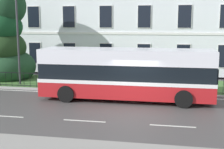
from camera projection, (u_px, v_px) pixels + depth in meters
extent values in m
cube|color=#464443|center=(132.00, 113.00, 15.62)|extent=(60.00, 56.00, 0.06)
cube|color=silver|center=(139.00, 96.00, 19.15)|extent=(54.00, 0.14, 0.01)
cube|color=silver|center=(4.00, 116.00, 14.93)|extent=(2.00, 0.12, 0.01)
cube|color=silver|center=(84.00, 121.00, 14.22)|extent=(2.00, 0.12, 0.01)
cube|color=silver|center=(173.00, 126.00, 13.51)|extent=(2.00, 0.12, 0.01)
cube|color=#9E9E99|center=(140.00, 93.00, 19.60)|extent=(57.00, 0.24, 0.12)
cube|color=#457134|center=(143.00, 85.00, 22.08)|extent=(57.00, 4.87, 0.12)
cube|color=white|center=(131.00, 15.00, 29.37)|extent=(19.22, 8.16, 10.14)
cube|color=white|center=(125.00, 33.00, 25.65)|extent=(19.22, 0.06, 0.20)
cube|color=#2D333D|center=(124.00, 62.00, 26.03)|extent=(1.10, 0.06, 2.20)
cube|color=white|center=(35.00, 53.00, 27.35)|extent=(1.13, 0.04, 1.88)
cube|color=black|center=(35.00, 53.00, 27.33)|extent=(1.03, 0.03, 1.78)
cube|color=white|center=(70.00, 53.00, 26.78)|extent=(1.13, 0.04, 1.88)
cube|color=black|center=(70.00, 53.00, 26.76)|extent=(1.03, 0.03, 1.78)
cube|color=white|center=(106.00, 54.00, 26.21)|extent=(1.13, 0.04, 1.88)
cube|color=black|center=(106.00, 54.00, 26.19)|extent=(1.03, 0.03, 1.78)
cube|color=white|center=(144.00, 55.00, 25.64)|extent=(1.13, 0.04, 1.88)
cube|color=black|center=(144.00, 55.00, 25.62)|extent=(1.03, 0.03, 1.78)
cube|color=white|center=(183.00, 56.00, 25.07)|extent=(1.13, 0.04, 1.88)
cube|color=black|center=(183.00, 56.00, 25.05)|extent=(1.03, 0.03, 1.78)
cube|color=white|center=(34.00, 17.00, 26.84)|extent=(1.13, 0.04, 1.88)
cube|color=black|center=(33.00, 17.00, 26.82)|extent=(1.03, 0.03, 1.78)
cube|color=white|center=(69.00, 17.00, 26.27)|extent=(1.13, 0.04, 1.88)
cube|color=black|center=(69.00, 17.00, 26.25)|extent=(1.03, 0.03, 1.78)
cube|color=white|center=(106.00, 17.00, 25.70)|extent=(1.13, 0.04, 1.88)
cube|color=black|center=(106.00, 17.00, 25.68)|extent=(1.03, 0.03, 1.78)
cube|color=white|center=(144.00, 17.00, 25.13)|extent=(1.13, 0.04, 1.88)
cube|color=black|center=(144.00, 17.00, 25.11)|extent=(1.03, 0.03, 1.78)
cube|color=white|center=(185.00, 16.00, 24.56)|extent=(1.13, 0.04, 1.88)
cube|color=black|center=(185.00, 16.00, 24.54)|extent=(1.03, 0.03, 1.78)
cube|color=black|center=(111.00, 76.00, 20.04)|extent=(16.66, 0.04, 0.04)
cube|color=black|center=(111.00, 89.00, 20.19)|extent=(16.66, 0.04, 0.04)
cylinder|color=black|center=(0.00, 79.00, 21.53)|extent=(0.02, 0.02, 0.95)
cylinder|color=black|center=(6.00, 79.00, 21.45)|extent=(0.02, 0.02, 0.95)
cylinder|color=black|center=(12.00, 79.00, 21.36)|extent=(0.02, 0.02, 0.95)
cylinder|color=black|center=(18.00, 80.00, 21.28)|extent=(0.02, 0.02, 0.95)
cylinder|color=black|center=(24.00, 80.00, 21.20)|extent=(0.02, 0.02, 0.95)
cylinder|color=black|center=(30.00, 80.00, 21.12)|extent=(0.02, 0.02, 0.95)
cylinder|color=black|center=(36.00, 80.00, 21.04)|extent=(0.02, 0.02, 0.95)
cylinder|color=black|center=(43.00, 80.00, 20.96)|extent=(0.02, 0.02, 0.95)
cylinder|color=black|center=(49.00, 81.00, 20.88)|extent=(0.02, 0.02, 0.95)
cylinder|color=black|center=(55.00, 81.00, 20.80)|extent=(0.02, 0.02, 0.95)
cylinder|color=black|center=(61.00, 81.00, 20.72)|extent=(0.02, 0.02, 0.95)
cylinder|color=black|center=(68.00, 81.00, 20.64)|extent=(0.02, 0.02, 0.95)
cylinder|color=black|center=(74.00, 82.00, 20.56)|extent=(0.02, 0.02, 0.95)
cylinder|color=black|center=(81.00, 82.00, 20.48)|extent=(0.02, 0.02, 0.95)
cylinder|color=black|center=(88.00, 82.00, 20.40)|extent=(0.02, 0.02, 0.95)
cylinder|color=black|center=(94.00, 82.00, 20.32)|extent=(0.02, 0.02, 0.95)
cylinder|color=black|center=(101.00, 83.00, 20.24)|extent=(0.02, 0.02, 0.95)
cylinder|color=black|center=(108.00, 83.00, 20.16)|extent=(0.02, 0.02, 0.95)
cylinder|color=black|center=(114.00, 83.00, 20.08)|extent=(0.02, 0.02, 0.95)
cylinder|color=black|center=(121.00, 83.00, 20.00)|extent=(0.02, 0.02, 0.95)
cylinder|color=black|center=(128.00, 84.00, 19.92)|extent=(0.02, 0.02, 0.95)
cylinder|color=black|center=(135.00, 84.00, 19.84)|extent=(0.02, 0.02, 0.95)
cylinder|color=black|center=(142.00, 84.00, 19.76)|extent=(0.02, 0.02, 0.95)
cylinder|color=black|center=(149.00, 84.00, 19.68)|extent=(0.02, 0.02, 0.95)
cylinder|color=black|center=(156.00, 84.00, 19.60)|extent=(0.02, 0.02, 0.95)
cylinder|color=black|center=(163.00, 85.00, 19.52)|extent=(0.02, 0.02, 0.95)
cylinder|color=black|center=(171.00, 85.00, 19.44)|extent=(0.02, 0.02, 0.95)
cylinder|color=black|center=(178.00, 85.00, 19.36)|extent=(0.02, 0.02, 0.95)
cylinder|color=black|center=(185.00, 86.00, 19.28)|extent=(0.02, 0.02, 0.95)
cylinder|color=black|center=(193.00, 86.00, 19.20)|extent=(0.02, 0.02, 0.95)
cylinder|color=black|center=(200.00, 86.00, 19.12)|extent=(0.02, 0.02, 0.95)
cylinder|color=black|center=(208.00, 86.00, 19.04)|extent=(0.02, 0.02, 0.95)
cylinder|color=black|center=(216.00, 87.00, 18.96)|extent=(0.02, 0.02, 0.95)
cylinder|color=black|center=(223.00, 87.00, 18.88)|extent=(0.02, 0.02, 0.95)
cylinder|color=#423328|center=(8.00, 70.00, 24.38)|extent=(0.38, 0.38, 1.29)
ellipsoid|color=#204328|center=(8.00, 67.00, 24.45)|extent=(4.38, 4.38, 2.89)
ellipsoid|color=#1F391B|center=(3.00, 47.00, 23.97)|extent=(3.47, 3.47, 2.57)
ellipsoid|color=#144122|center=(2.00, 27.00, 23.68)|extent=(3.08, 3.08, 2.44)
ellipsoid|color=#1A3C23|center=(7.00, 6.00, 23.48)|extent=(2.79, 2.79, 2.94)
cube|color=#B01B1F|center=(126.00, 87.00, 17.99)|extent=(9.86, 2.39, 0.98)
cube|color=white|center=(126.00, 80.00, 17.92)|extent=(9.88, 2.41, 0.20)
cube|color=black|center=(126.00, 71.00, 17.83)|extent=(9.78, 2.35, 0.92)
cube|color=silver|center=(126.00, 56.00, 17.69)|extent=(9.86, 2.39, 0.82)
cube|color=black|center=(215.00, 75.00, 16.94)|extent=(0.07, 1.98, 0.85)
cube|color=black|center=(216.00, 59.00, 16.80)|extent=(0.07, 1.70, 0.52)
cylinder|color=silver|center=(212.00, 92.00, 17.87)|extent=(0.04, 0.20, 0.20)
cylinder|color=silver|center=(216.00, 99.00, 16.41)|extent=(0.04, 0.20, 0.20)
cylinder|color=black|center=(182.00, 90.00, 18.54)|extent=(0.96, 0.30, 0.96)
cylinder|color=black|center=(184.00, 99.00, 16.35)|extent=(0.96, 0.30, 0.96)
cylinder|color=black|center=(78.00, 86.00, 19.72)|extent=(0.96, 0.30, 0.96)
cylinder|color=black|center=(66.00, 94.00, 17.53)|extent=(0.96, 0.30, 0.96)
cylinder|color=#333338|center=(18.00, 37.00, 21.59)|extent=(0.14, 0.14, 6.73)
cylinder|color=#4C4742|center=(64.00, 79.00, 21.38)|extent=(0.46, 0.46, 1.03)
ellipsoid|color=black|center=(64.00, 70.00, 21.28)|extent=(0.47, 0.47, 0.16)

